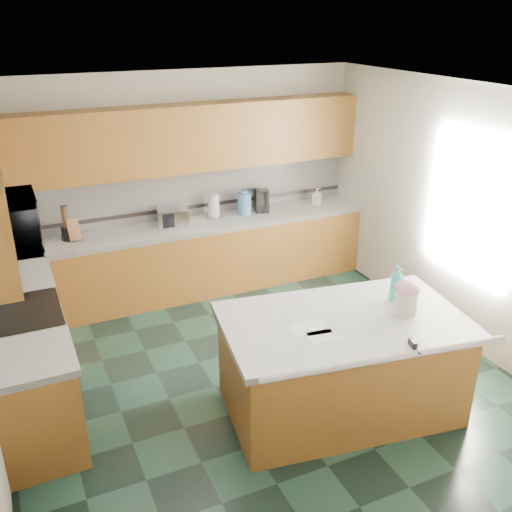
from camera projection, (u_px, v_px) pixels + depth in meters
floor at (257, 375)px, 5.64m from camera, size 4.60×4.60×0.00m
ceiling at (257, 94)px, 4.57m from camera, size 4.60×4.60×0.00m
wall_back at (179, 184)px, 7.04m from camera, size 4.60×0.04×2.70m
wall_front at (431, 396)px, 3.17m from camera, size 4.60×0.04×2.70m
wall_right at (457, 214)px, 5.99m from camera, size 0.04×4.60×2.70m
back_base_cab at (191, 261)px, 7.14m from camera, size 4.60×0.60×0.86m
back_countertop at (189, 227)px, 6.96m from camera, size 4.60×0.64×0.06m
back_upper_cab at (181, 139)px, 6.65m from camera, size 4.60×0.33×0.78m
back_backsplash at (180, 193)px, 7.06m from camera, size 4.60×0.02×0.63m
back_accent_band at (181, 208)px, 7.13m from camera, size 4.60×0.01×0.05m
left_base_cab_rear at (25, 320)px, 5.78m from camera, size 0.60×0.82×0.86m
left_counter_rear at (18, 279)px, 5.60m from camera, size 0.64×0.82×0.06m
left_base_cab_front at (40, 407)px, 4.51m from camera, size 0.60×0.72×0.86m
left_counter_front at (31, 358)px, 4.32m from camera, size 0.64×0.72×0.06m
range_body at (32, 359)px, 5.12m from camera, size 0.60×0.76×0.88m
range_oven_door at (66, 355)px, 5.25m from camera, size 0.02×0.68×0.55m
range_cooktop at (23, 314)px, 4.94m from camera, size 0.62×0.78×0.04m
range_handle at (64, 318)px, 5.11m from camera, size 0.02×0.66×0.02m
microwave at (7, 224)px, 4.61m from camera, size 0.50×0.73×0.41m
island_base at (341, 367)px, 5.01m from camera, size 2.10×1.40×0.86m
island_top at (344, 322)px, 4.83m from camera, size 2.21×1.51×0.06m
island_bullnose at (388, 358)px, 4.32m from camera, size 2.04×0.37×0.06m
treat_jar at (405, 302)px, 4.87m from camera, size 0.23×0.23×0.21m
treat_jar_lid at (407, 288)px, 4.81m from camera, size 0.22×0.22×0.13m
treat_jar_knob at (408, 283)px, 4.80m from camera, size 0.07×0.02×0.02m
treat_jar_knob_end_l at (404, 284)px, 4.78m from camera, size 0.04×0.04×0.04m
treat_jar_knob_end_r at (411, 283)px, 4.81m from camera, size 0.04×0.04×0.04m
soap_bottle_island at (397, 284)px, 5.06m from camera, size 0.14×0.14×0.33m
paper_sheet_a at (324, 336)px, 4.56m from camera, size 0.27×0.21×0.00m
paper_sheet_b at (310, 328)px, 4.67m from camera, size 0.34×0.28×0.00m
clamp_body at (412, 345)px, 4.42m from camera, size 0.05×0.11×0.09m
clamp_handle at (417, 352)px, 4.37m from camera, size 0.02×0.07×0.02m
knife_block at (72, 230)px, 6.42m from camera, size 0.17×0.21×0.27m
utensil_crock at (67, 233)px, 6.44m from camera, size 0.13×0.13×0.16m
utensil_bundle at (65, 216)px, 6.36m from camera, size 0.08×0.08×0.24m
toaster_oven at (173, 217)px, 6.88m from camera, size 0.41×0.32×0.21m
toaster_oven_door at (176, 220)px, 6.78m from camera, size 0.32×0.01×0.17m
paper_towel at (214, 206)px, 7.11m from camera, size 0.13×0.13×0.30m
paper_towel_base at (214, 217)px, 7.17m from camera, size 0.20×0.20×0.01m
water_jug at (244, 204)px, 7.23m from camera, size 0.17×0.17×0.28m
water_jug_neck at (244, 191)px, 7.17m from camera, size 0.08×0.08×0.04m
coffee_maker at (262, 201)px, 7.34m from camera, size 0.22×0.23×0.29m
coffee_carafe at (263, 208)px, 7.34m from camera, size 0.12×0.12×0.12m
soap_bottle_back at (317, 196)px, 7.64m from camera, size 0.14×0.14×0.22m
soap_back_cap at (317, 187)px, 7.59m from camera, size 0.02×0.02×0.03m
window_light_proxy at (471, 206)px, 5.75m from camera, size 0.02×1.40×1.10m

